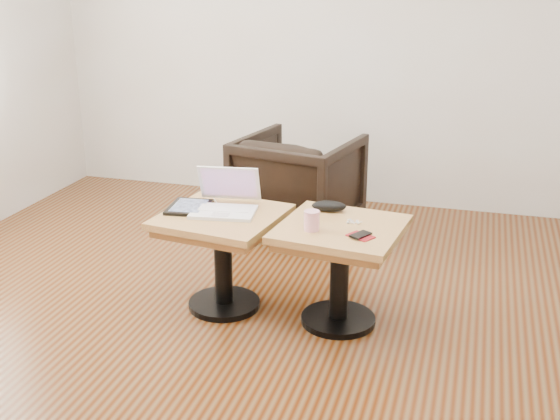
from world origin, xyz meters
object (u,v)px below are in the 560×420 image
(side_table_left, at_px, (222,237))
(side_table_right, at_px, (340,250))
(striped_cup, at_px, (312,221))
(armchair, at_px, (298,184))
(laptop, at_px, (225,202))

(side_table_left, height_order, side_table_right, same)
(side_table_left, xyz_separation_m, striped_cup, (0.50, -0.10, 0.18))
(side_table_right, relative_size, armchair, 0.88)
(side_table_right, height_order, striped_cup, striped_cup)
(side_table_left, height_order, striped_cup, striped_cup)
(laptop, distance_m, armchair, 1.17)
(laptop, bearing_deg, striped_cup, -24.96)
(side_table_left, xyz_separation_m, side_table_right, (0.62, -0.00, 0.00))
(striped_cup, relative_size, armchair, 0.13)
(laptop, bearing_deg, side_table_left, -99.76)
(side_table_left, distance_m, striped_cup, 0.54)
(side_table_right, height_order, armchair, armchair)
(laptop, xyz_separation_m, armchair, (0.09, 1.15, -0.24))
(side_table_left, relative_size, striped_cup, 6.76)
(side_table_left, xyz_separation_m, armchair, (0.09, 1.20, -0.06))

